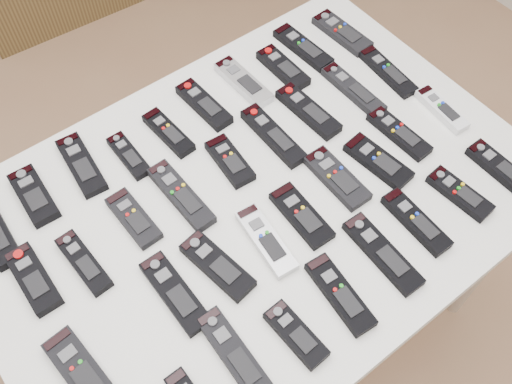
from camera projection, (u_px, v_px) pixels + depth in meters
ground at (237, 315)px, 1.95m from camera, size 4.00×4.00×0.00m
table at (256, 210)px, 1.34m from camera, size 1.25×0.88×0.78m
remote_1 at (34, 196)px, 1.28m from camera, size 0.07×0.16×0.02m
remote_2 at (81, 165)px, 1.33m from camera, size 0.07×0.18×0.02m
remote_3 at (129, 156)px, 1.34m from camera, size 0.04×0.14×0.02m
remote_4 at (168, 133)px, 1.38m from camera, size 0.06×0.16×0.02m
remote_5 at (204, 105)px, 1.42m from camera, size 0.06×0.17×0.02m
remote_6 at (243, 82)px, 1.46m from camera, size 0.06×0.19×0.02m
remote_7 at (283, 68)px, 1.49m from camera, size 0.06×0.16×0.02m
remote_8 at (303, 47)px, 1.54m from camera, size 0.06×0.19×0.02m
remote_9 at (342, 33)px, 1.57m from camera, size 0.07×0.18×0.02m
remote_10 at (33, 279)px, 1.17m from camera, size 0.06×0.16×0.02m
remote_11 at (84, 263)px, 1.19m from camera, size 0.05×0.16×0.02m
remote_12 at (134, 218)px, 1.25m from camera, size 0.06×0.15×0.02m
remote_13 at (181, 195)px, 1.28m from camera, size 0.06×0.20×0.02m
remote_14 at (230, 161)px, 1.33m from camera, size 0.07×0.15×0.02m
remote_15 at (273, 135)px, 1.37m from camera, size 0.05×0.20×0.02m
remote_16 at (308, 111)px, 1.41m from camera, size 0.06×0.19×0.02m
remote_17 at (353, 90)px, 1.45m from camera, size 0.05×0.20×0.02m
remote_18 at (388, 72)px, 1.49m from camera, size 0.06×0.19×0.02m
remote_19 at (81, 371)px, 1.07m from camera, size 0.08×0.18×0.02m
remote_20 at (175, 293)px, 1.15m from camera, size 0.06×0.19×0.02m
remote_21 at (217, 266)px, 1.18m from camera, size 0.08×0.18×0.02m
remote_22 at (266, 240)px, 1.22m from camera, size 0.07×0.18×0.02m
remote_23 at (301, 215)px, 1.25m from camera, size 0.07×0.17×0.02m
remote_24 at (337, 178)px, 1.30m from camera, size 0.06×0.17×0.02m
remote_25 at (378, 161)px, 1.33m from camera, size 0.08×0.17×0.02m
remote_26 at (399, 133)px, 1.38m from camera, size 0.06×0.17×0.02m
remote_27 at (442, 109)px, 1.42m from camera, size 0.05×0.16×0.02m
remote_30 at (236, 356)px, 1.08m from camera, size 0.06×0.21×0.02m
remote_31 at (296, 334)px, 1.10m from camera, size 0.06×0.14×0.02m
remote_32 at (340, 294)px, 1.15m from camera, size 0.07×0.18×0.02m
remote_33 at (382, 253)px, 1.20m from camera, size 0.06×0.20×0.02m
remote_34 at (416, 222)px, 1.24m from camera, size 0.05×0.18×0.02m
remote_35 at (460, 194)px, 1.28m from camera, size 0.06×0.16×0.02m
remote_36 at (500, 168)px, 1.32m from camera, size 0.05×0.17×0.02m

